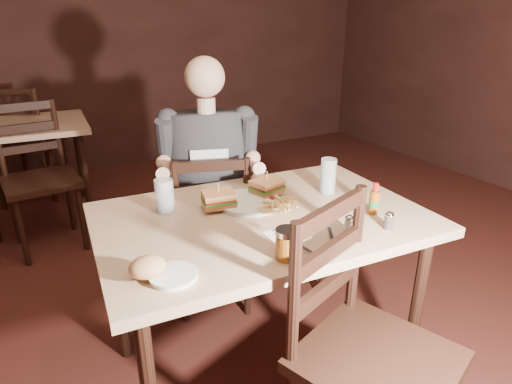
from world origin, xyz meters
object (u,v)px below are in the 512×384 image
bg_chair_near (41,181)px  diner (208,150)px  chair_near (377,360)px  side_plate (173,277)px  dinner_plate (249,203)px  glass_right (328,176)px  hot_sauce (375,198)px  bg_table (31,135)px  bg_chair_far (32,142)px  chair_far (211,229)px  main_table (262,232)px  glass_left (165,196)px  syrup_dispenser (287,244)px

bg_chair_near → diner: bearing=-63.2°
chair_near → side_plate: size_ratio=6.82×
diner → dinner_plate: size_ratio=3.39×
glass_right → hot_sauce: (0.02, -0.27, -0.01)m
bg_table → bg_chair_near: bearing=-90.0°
diner → dinner_plate: bearing=-71.2°
bg_chair_far → dinner_plate: size_ratio=3.81×
hot_sauce → bg_chair_near: bearing=120.7°
bg_table → diner: size_ratio=0.96×
bg_table → side_plate: bearing=-83.6°
bg_chair_far → side_plate: size_ratio=6.88×
bg_table → bg_chair_near: 0.58m
chair_far → chair_near: bearing=112.1°
main_table → glass_left: glass_left is taller
chair_far → bg_chair_far: bg_chair_far is taller
glass_left → hot_sauce: bearing=-30.0°
bg_table → chair_near: chair_near is taller
bg_chair_near → glass_right: size_ratio=6.28×
main_table → dinner_plate: dinner_plate is taller
glass_right → hot_sauce: bearing=-85.0°
bg_table → glass_left: 2.07m
syrup_dispenser → diner: bearing=87.5°
chair_far → syrup_dispenser: chair_far is taller
bg_chair_far → side_plate: 3.08m
chair_far → hot_sauce: hot_sauce is taller
chair_far → syrup_dispenser: bearing=101.9°
bg_chair_far → side_plate: bearing=119.8°
chair_far → glass_left: glass_left is taller
bg_chair_far → glass_right: size_ratio=6.28×
bg_chair_near → diner: 1.43m
dinner_plate → glass_right: (0.37, -0.05, 0.07)m
dinner_plate → chair_near: bearing=-83.5°
chair_far → diner: size_ratio=1.02×
main_table → diner: diner is taller
side_plate → chair_near: bearing=-32.0°
glass_left → hot_sauce: glass_left is taller
chair_near → syrup_dispenser: size_ratio=9.42×
chair_near → glass_left: 0.97m
diner → syrup_dispenser: (-0.09, -0.86, -0.08)m
syrup_dispenser → bg_table: bearing=107.8°
bg_chair_near → syrup_dispenser: bearing=-78.0°
bg_table → dinner_plate: size_ratio=3.26×
bg_table → dinner_plate: (0.73, -2.13, 0.10)m
bg_table → diner: 1.87m
main_table → syrup_dispenser: syrup_dispenser is taller
main_table → bg_chair_near: 1.85m
dinner_plate → glass_left: size_ratio=1.89×
glass_left → chair_far: bearing=47.0°
main_table → dinner_plate: 0.14m
main_table → side_plate: size_ratio=9.25×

